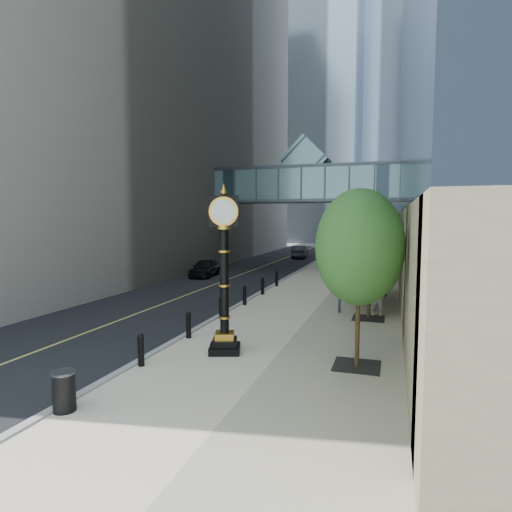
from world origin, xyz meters
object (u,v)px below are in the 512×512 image
(street_clock, at_px, (224,283))
(trash_bin, at_px, (64,392))
(car_far, at_px, (300,252))
(car_near, at_px, (205,268))
(pedestrian, at_px, (377,296))

(street_clock, height_order, trash_bin, street_clock)
(trash_bin, distance_m, car_far, 39.62)
(trash_bin, xyz_separation_m, car_near, (-6.60, 22.27, 0.19))
(trash_bin, height_order, car_far, car_far)
(car_near, bearing_deg, trash_bin, -80.04)
(car_far, bearing_deg, pedestrian, 103.24)
(trash_bin, xyz_separation_m, pedestrian, (6.62, 12.34, 0.46))
(trash_bin, distance_m, car_near, 23.23)
(street_clock, xyz_separation_m, pedestrian, (4.69, 7.08, -1.46))
(street_clock, relative_size, car_near, 1.38)
(pedestrian, bearing_deg, street_clock, 47.70)
(pedestrian, bearing_deg, trash_bin, 52.97)
(trash_bin, relative_size, pedestrian, 0.49)
(trash_bin, relative_size, car_near, 0.23)
(car_far, bearing_deg, trash_bin, 88.20)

